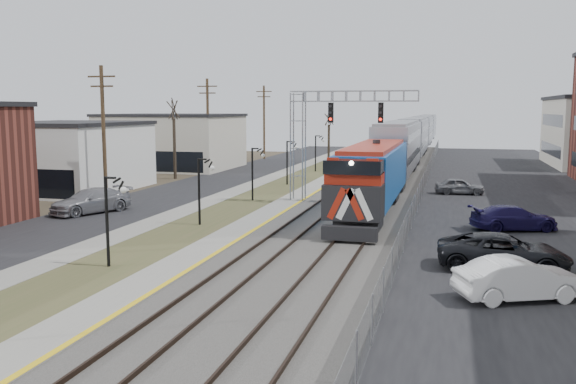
% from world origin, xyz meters
% --- Properties ---
extents(ground, '(160.00, 160.00, 0.00)m').
position_xyz_m(ground, '(0.00, 0.00, 0.00)').
color(ground, '#473D2D').
rests_on(ground, ground).
extents(street_west, '(7.00, 120.00, 0.04)m').
position_xyz_m(street_west, '(-11.50, 35.00, 0.02)').
color(street_west, black).
rests_on(street_west, ground).
extents(sidewalk, '(2.00, 120.00, 0.08)m').
position_xyz_m(sidewalk, '(-7.00, 35.00, 0.04)').
color(sidewalk, gray).
rests_on(sidewalk, ground).
extents(grass_median, '(4.00, 120.00, 0.06)m').
position_xyz_m(grass_median, '(-4.00, 35.00, 0.03)').
color(grass_median, '#414726').
rests_on(grass_median, ground).
extents(platform, '(2.00, 120.00, 0.24)m').
position_xyz_m(platform, '(-1.00, 35.00, 0.12)').
color(platform, gray).
rests_on(platform, ground).
extents(ballast_bed, '(8.00, 120.00, 0.20)m').
position_xyz_m(ballast_bed, '(4.00, 35.00, 0.10)').
color(ballast_bed, '#595651').
rests_on(ballast_bed, ground).
extents(parking_lot, '(16.00, 120.00, 0.04)m').
position_xyz_m(parking_lot, '(16.00, 35.00, 0.02)').
color(parking_lot, black).
rests_on(parking_lot, ground).
extents(platform_edge, '(0.24, 120.00, 0.01)m').
position_xyz_m(platform_edge, '(-0.12, 35.00, 0.24)').
color(platform_edge, gold).
rests_on(platform_edge, platform).
extents(track_near, '(1.58, 120.00, 0.15)m').
position_xyz_m(track_near, '(2.00, 35.00, 0.28)').
color(track_near, '#2D2119').
rests_on(track_near, ballast_bed).
extents(track_far, '(1.58, 120.00, 0.15)m').
position_xyz_m(track_far, '(5.50, 35.00, 0.28)').
color(track_far, '#2D2119').
rests_on(track_far, ballast_bed).
extents(train, '(3.00, 108.65, 5.33)m').
position_xyz_m(train, '(5.50, 70.52, 2.94)').
color(train, blue).
rests_on(train, ground).
extents(signal_gantry, '(9.00, 1.07, 8.15)m').
position_xyz_m(signal_gantry, '(1.22, 27.99, 5.59)').
color(signal_gantry, gray).
rests_on(signal_gantry, ground).
extents(lampposts, '(0.14, 62.14, 4.00)m').
position_xyz_m(lampposts, '(-4.00, 18.29, 2.00)').
color(lampposts, black).
rests_on(lampposts, ground).
extents(utility_poles, '(0.28, 80.28, 10.00)m').
position_xyz_m(utility_poles, '(-14.50, 25.00, 5.00)').
color(utility_poles, '#4C3823').
rests_on(utility_poles, ground).
extents(fence, '(0.04, 120.00, 1.60)m').
position_xyz_m(fence, '(8.20, 35.00, 0.80)').
color(fence, gray).
rests_on(fence, ground).
extents(buildings_west, '(14.00, 67.00, 7.00)m').
position_xyz_m(buildings_west, '(-21.00, 24.21, 3.01)').
color(buildings_west, beige).
rests_on(buildings_west, ground).
extents(bare_trees, '(12.30, 42.30, 5.95)m').
position_xyz_m(bare_trees, '(-12.66, 38.91, 2.70)').
color(bare_trees, '#382D23').
rests_on(bare_trees, ground).
extents(car_lot_b, '(4.87, 3.31, 1.52)m').
position_xyz_m(car_lot_b, '(12.80, 7.70, 0.76)').
color(car_lot_b, white).
rests_on(car_lot_b, ground).
extents(car_lot_c, '(5.56, 2.64, 1.53)m').
position_xyz_m(car_lot_c, '(12.56, 11.98, 0.77)').
color(car_lot_c, black).
rests_on(car_lot_c, ground).
extents(car_lot_d, '(5.22, 3.44, 1.40)m').
position_xyz_m(car_lot_d, '(13.83, 21.16, 0.70)').
color(car_lot_d, '#1C164D').
rests_on(car_lot_d, ground).
extents(car_lot_e, '(4.01, 1.90, 1.32)m').
position_xyz_m(car_lot_e, '(11.05, 35.58, 0.66)').
color(car_lot_e, slate).
rests_on(car_lot_e, ground).
extents(car_street_b, '(4.31, 5.93, 1.60)m').
position_xyz_m(car_street_b, '(-12.66, 20.10, 0.80)').
color(car_street_b, gray).
rests_on(car_street_b, ground).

